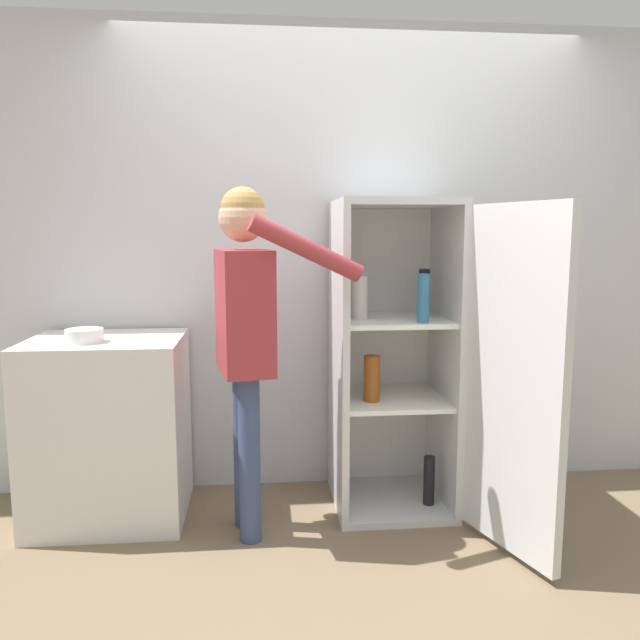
# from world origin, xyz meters

# --- Properties ---
(ground_plane) EXTENTS (12.00, 12.00, 0.00)m
(ground_plane) POSITION_xyz_m (0.00, 0.00, 0.00)
(ground_plane) COLOR #7A664C
(wall_back) EXTENTS (7.00, 0.06, 2.55)m
(wall_back) POSITION_xyz_m (0.00, 0.98, 1.27)
(wall_back) COLOR silver
(wall_back) RESTS_ON ground_plane
(refrigerator) EXTENTS (0.82, 1.17, 1.59)m
(refrigerator) POSITION_xyz_m (0.26, 0.54, 0.80)
(refrigerator) COLOR silver
(refrigerator) RESTS_ON ground_plane
(person) EXTENTS (0.68, 0.52, 1.63)m
(person) POSITION_xyz_m (-0.57, 0.37, 1.05)
(person) COLOR #384770
(person) RESTS_ON ground_plane
(counter) EXTENTS (0.74, 0.62, 0.91)m
(counter) POSITION_xyz_m (-1.27, 0.62, 0.46)
(counter) COLOR white
(counter) RESTS_ON ground_plane
(bowl) EXTENTS (0.18, 0.18, 0.06)m
(bowl) POSITION_xyz_m (-1.33, 0.52, 0.95)
(bowl) COLOR white
(bowl) RESTS_ON counter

